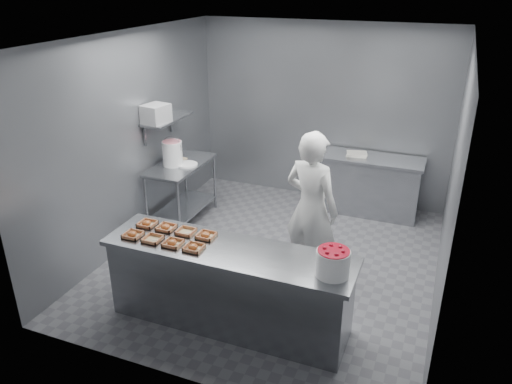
% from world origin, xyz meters
% --- Properties ---
extents(floor, '(4.50, 4.50, 0.00)m').
position_xyz_m(floor, '(0.00, 0.00, 0.00)').
color(floor, '#4C4C51').
rests_on(floor, ground).
extents(ceiling, '(4.50, 4.50, 0.00)m').
position_xyz_m(ceiling, '(0.00, 0.00, 2.80)').
color(ceiling, white).
rests_on(ceiling, wall_back).
extents(wall_back, '(4.00, 0.04, 2.80)m').
position_xyz_m(wall_back, '(0.00, 2.25, 1.40)').
color(wall_back, slate).
rests_on(wall_back, ground).
extents(wall_left, '(0.04, 4.50, 2.80)m').
position_xyz_m(wall_left, '(-2.00, 0.00, 1.40)').
color(wall_left, slate).
rests_on(wall_left, ground).
extents(wall_right, '(0.04, 4.50, 2.80)m').
position_xyz_m(wall_right, '(2.00, 0.00, 1.40)').
color(wall_right, slate).
rests_on(wall_right, ground).
extents(service_counter, '(2.60, 0.70, 0.90)m').
position_xyz_m(service_counter, '(0.00, -1.35, 0.45)').
color(service_counter, slate).
rests_on(service_counter, ground).
extents(prep_table, '(0.60, 1.20, 0.90)m').
position_xyz_m(prep_table, '(-1.65, 0.60, 0.59)').
color(prep_table, slate).
rests_on(prep_table, ground).
extents(back_counter, '(1.50, 0.60, 0.90)m').
position_xyz_m(back_counter, '(0.90, 1.90, 0.45)').
color(back_counter, slate).
rests_on(back_counter, ground).
extents(wall_shelf, '(0.35, 0.90, 0.03)m').
position_xyz_m(wall_shelf, '(-1.82, 0.60, 1.55)').
color(wall_shelf, slate).
rests_on(wall_shelf, wall_left).
extents(tray_0, '(0.19, 0.18, 0.06)m').
position_xyz_m(tray_0, '(-1.03, -1.48, 0.92)').
color(tray_0, tan).
rests_on(tray_0, service_counter).
extents(tray_1, '(0.19, 0.18, 0.04)m').
position_xyz_m(tray_1, '(-0.79, -1.48, 0.92)').
color(tray_1, tan).
rests_on(tray_1, service_counter).
extents(tray_2, '(0.19, 0.18, 0.06)m').
position_xyz_m(tray_2, '(-0.55, -1.48, 0.92)').
color(tray_2, tan).
rests_on(tray_2, service_counter).
extents(tray_3, '(0.19, 0.18, 0.06)m').
position_xyz_m(tray_3, '(-0.31, -1.48, 0.92)').
color(tray_3, tan).
rests_on(tray_3, service_counter).
extents(tray_4, '(0.19, 0.18, 0.06)m').
position_xyz_m(tray_4, '(-1.03, -1.22, 0.92)').
color(tray_4, tan).
rests_on(tray_4, service_counter).
extents(tray_5, '(0.19, 0.18, 0.06)m').
position_xyz_m(tray_5, '(-0.79, -1.22, 0.92)').
color(tray_5, tan).
rests_on(tray_5, service_counter).
extents(tray_6, '(0.19, 0.18, 0.04)m').
position_xyz_m(tray_6, '(-0.55, -1.22, 0.92)').
color(tray_6, tan).
rests_on(tray_6, service_counter).
extents(tray_7, '(0.19, 0.18, 0.06)m').
position_xyz_m(tray_7, '(-0.31, -1.22, 0.92)').
color(tray_7, tan).
rests_on(tray_7, service_counter).
extents(worker, '(0.78, 0.63, 1.87)m').
position_xyz_m(worker, '(0.54, -0.21, 0.93)').
color(worker, silver).
rests_on(worker, ground).
extents(strawberry_tub, '(0.31, 0.31, 0.26)m').
position_xyz_m(strawberry_tub, '(1.08, -1.42, 1.04)').
color(strawberry_tub, white).
rests_on(strawberry_tub, service_counter).
extents(glaze_bucket, '(0.30, 0.28, 0.43)m').
position_xyz_m(glaze_bucket, '(-1.72, 0.52, 1.09)').
color(glaze_bucket, white).
rests_on(glaze_bucket, prep_table).
extents(bucket_lid, '(0.31, 0.31, 0.02)m').
position_xyz_m(bucket_lid, '(-1.53, 0.58, 0.91)').
color(bucket_lid, white).
rests_on(bucket_lid, prep_table).
extents(rag, '(0.15, 0.14, 0.02)m').
position_xyz_m(rag, '(-1.73, 0.77, 0.91)').
color(rag, '#CCB28C').
rests_on(rag, prep_table).
extents(appliance, '(0.35, 0.38, 0.25)m').
position_xyz_m(appliance, '(-1.82, 0.33, 1.69)').
color(appliance, gray).
rests_on(appliance, wall_shelf).
extents(paper_stack, '(0.33, 0.26, 0.05)m').
position_xyz_m(paper_stack, '(0.65, 1.90, 0.92)').
color(paper_stack, silver).
rests_on(paper_stack, back_counter).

